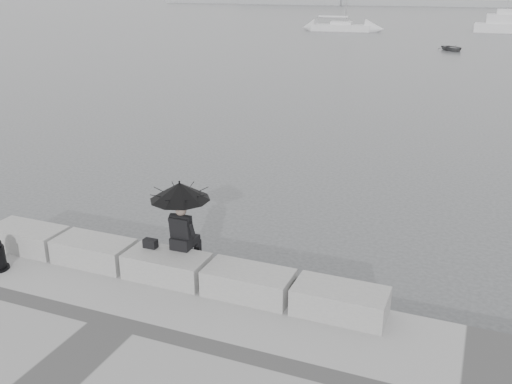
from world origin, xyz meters
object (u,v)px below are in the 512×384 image
at_px(sailboat_left, 341,27).
at_px(motor_cruiser, 512,25).
at_px(dinghy, 453,48).
at_px(seated_person, 180,200).

xyz_separation_m(sailboat_left, motor_cruiser, (20.23, 5.37, 0.37)).
relative_size(motor_cruiser, dinghy, 3.09).
distance_m(sailboat_left, dinghy, 23.60).
bearing_deg(dinghy, seated_person, -131.29).
bearing_deg(dinghy, motor_cruiser, 38.13).
bearing_deg(motor_cruiser, dinghy, -102.34).
bearing_deg(motor_cruiser, seated_person, -95.33).
distance_m(seated_person, sailboat_left, 67.00).
height_order(seated_person, sailboat_left, sailboat_left).
relative_size(sailboat_left, dinghy, 4.54).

